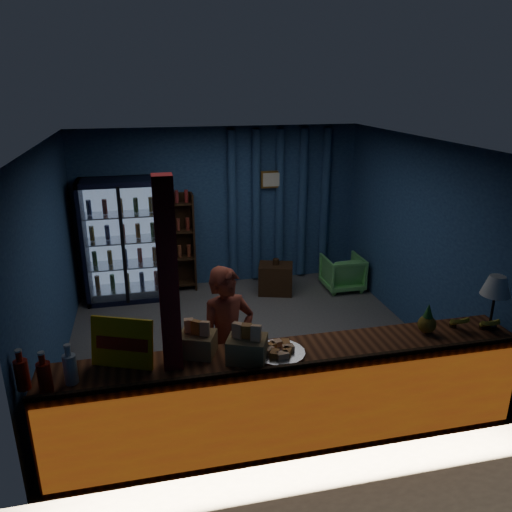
{
  "coord_description": "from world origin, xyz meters",
  "views": [
    {
      "loc": [
        -1.19,
        -5.69,
        3.26
      ],
      "look_at": [
        0.07,
        -0.2,
        1.28
      ],
      "focal_mm": 35.0,
      "sensor_mm": 36.0,
      "label": 1
    }
  ],
  "objects_px": {
    "shopkeeper": "(228,343)",
    "green_chair": "(342,272)",
    "table_lamp": "(496,288)",
    "pastry_tray": "(279,352)"
  },
  "relations": [
    {
      "from": "shopkeeper",
      "to": "green_chair",
      "type": "xyz_separation_m",
      "value": [
        2.39,
        2.79,
        -0.51
      ]
    },
    {
      "from": "green_chair",
      "to": "table_lamp",
      "type": "relative_size",
      "value": 1.13
    },
    {
      "from": "green_chair",
      "to": "table_lamp",
      "type": "bearing_deg",
      "value": 92.74
    },
    {
      "from": "green_chair",
      "to": "pastry_tray",
      "type": "xyz_separation_m",
      "value": [
        -2.01,
        -3.36,
        0.69
      ]
    },
    {
      "from": "green_chair",
      "to": "table_lamp",
      "type": "distance_m",
      "value": 3.52
    },
    {
      "from": "shopkeeper",
      "to": "table_lamp",
      "type": "distance_m",
      "value": 2.66
    },
    {
      "from": "pastry_tray",
      "to": "table_lamp",
      "type": "distance_m",
      "value": 2.2
    },
    {
      "from": "pastry_tray",
      "to": "table_lamp",
      "type": "xyz_separation_m",
      "value": [
        2.16,
        0.02,
        0.41
      ]
    },
    {
      "from": "pastry_tray",
      "to": "table_lamp",
      "type": "height_order",
      "value": "table_lamp"
    },
    {
      "from": "green_chair",
      "to": "table_lamp",
      "type": "xyz_separation_m",
      "value": [
        0.15,
        -3.34,
        1.1
      ]
    }
  ]
}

